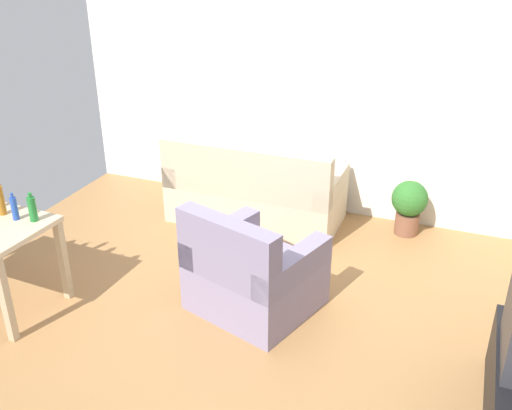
{
  "coord_description": "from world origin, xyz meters",
  "views": [
    {
      "loc": [
        1.68,
        -3.53,
        2.82
      ],
      "look_at": [
        0.1,
        0.5,
        0.75
      ],
      "focal_mm": 40.47,
      "sensor_mm": 36.0,
      "label": 1
    }
  ],
  "objects_px": {
    "bottle_amber": "(0,200)",
    "potted_plant": "(409,204)",
    "bottle_blue": "(14,208)",
    "bottle_green": "(32,209)",
    "armchair": "(251,275)",
    "couch": "(254,195)"
  },
  "relations": [
    {
      "from": "potted_plant",
      "to": "bottle_green",
      "type": "xyz_separation_m",
      "value": [
        -2.62,
        -2.32,
        0.53
      ]
    },
    {
      "from": "potted_plant",
      "to": "bottle_blue",
      "type": "height_order",
      "value": "bottle_blue"
    },
    {
      "from": "bottle_amber",
      "to": "bottle_green",
      "type": "distance_m",
      "value": 0.31
    },
    {
      "from": "potted_plant",
      "to": "bottle_amber",
      "type": "height_order",
      "value": "bottle_amber"
    },
    {
      "from": "armchair",
      "to": "bottle_amber",
      "type": "height_order",
      "value": "bottle_amber"
    },
    {
      "from": "couch",
      "to": "bottle_amber",
      "type": "relative_size",
      "value": 6.17
    },
    {
      "from": "bottle_blue",
      "to": "bottle_green",
      "type": "relative_size",
      "value": 0.95
    },
    {
      "from": "bottle_amber",
      "to": "bottle_blue",
      "type": "bearing_deg",
      "value": -11.89
    },
    {
      "from": "potted_plant",
      "to": "armchair",
      "type": "distance_m",
      "value": 2.04
    },
    {
      "from": "bottle_green",
      "to": "bottle_amber",
      "type": "bearing_deg",
      "value": 179.79
    },
    {
      "from": "bottle_green",
      "to": "couch",
      "type": "bearing_deg",
      "value": 62.04
    },
    {
      "from": "couch",
      "to": "bottle_green",
      "type": "distance_m",
      "value": 2.34
    },
    {
      "from": "armchair",
      "to": "couch",
      "type": "bearing_deg",
      "value": -51.94
    },
    {
      "from": "couch",
      "to": "bottle_blue",
      "type": "bearing_deg",
      "value": 59.25
    },
    {
      "from": "bottle_amber",
      "to": "potted_plant",
      "type": "bearing_deg",
      "value": 38.35
    },
    {
      "from": "bottle_blue",
      "to": "couch",
      "type": "bearing_deg",
      "value": 59.25
    },
    {
      "from": "bottle_green",
      "to": "armchair",
      "type": "bearing_deg",
      "value": 18.14
    },
    {
      "from": "armchair",
      "to": "bottle_blue",
      "type": "height_order",
      "value": "bottle_blue"
    },
    {
      "from": "potted_plant",
      "to": "bottle_amber",
      "type": "bearing_deg",
      "value": -141.65
    },
    {
      "from": "bottle_blue",
      "to": "bottle_green",
      "type": "height_order",
      "value": "bottle_green"
    },
    {
      "from": "potted_plant",
      "to": "armchair",
      "type": "bearing_deg",
      "value": -119.16
    },
    {
      "from": "potted_plant",
      "to": "bottle_blue",
      "type": "xyz_separation_m",
      "value": [
        -2.76,
        -2.35,
        0.53
      ]
    }
  ]
}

